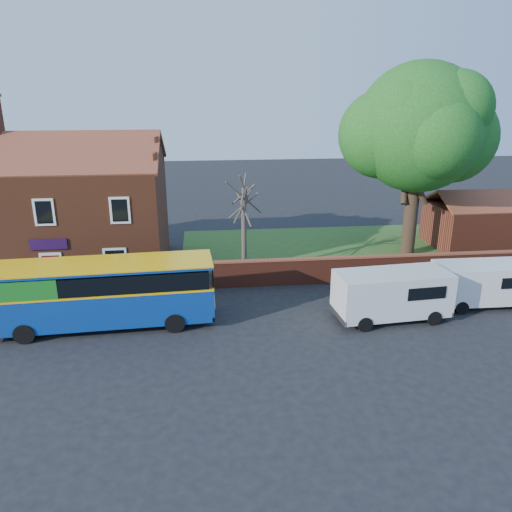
{
  "coord_description": "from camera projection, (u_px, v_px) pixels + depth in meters",
  "views": [
    {
      "loc": [
        1.5,
        -19.82,
        11.01
      ],
      "look_at": [
        4.23,
        5.0,
        2.52
      ],
      "focal_mm": 35.0,
      "sensor_mm": 36.0,
      "label": 1
    }
  ],
  "objects": [
    {
      "name": "van_near",
      "position": [
        392.0,
        293.0,
        24.55
      ],
      "size": [
        5.75,
        2.68,
        2.45
      ],
      "rotation": [
        0.0,
        0.0,
        0.08
      ],
      "color": "silver",
      "rests_on": "ground"
    },
    {
      "name": "large_tree",
      "position": [
        419.0,
        132.0,
        32.06
      ],
      "size": [
        10.38,
        8.21,
        12.66
      ],
      "color": "black",
      "rests_on": "ground"
    },
    {
      "name": "ground",
      "position": [
        173.0,
        349.0,
        22.04
      ],
      "size": [
        120.0,
        120.0,
        0.0
      ],
      "primitive_type": "plane",
      "color": "black",
      "rests_on": "ground"
    },
    {
      "name": "bare_tree",
      "position": [
        244.0,
        227.0,
        29.95
      ],
      "size": [
        2.21,
        2.64,
        5.9
      ],
      "color": "#4C4238",
      "rests_on": "ground"
    },
    {
      "name": "shop_building",
      "position": [
        65.0,
        216.0,
        31.04
      ],
      "size": [
        12.3,
        8.13,
        10.5
      ],
      "color": "brown",
      "rests_on": "ground"
    },
    {
      "name": "bus",
      "position": [
        94.0,
        291.0,
        23.63
      ],
      "size": [
        10.65,
        3.22,
        3.2
      ],
      "rotation": [
        0.0,
        0.0,
        0.05
      ],
      "color": "navy",
      "rests_on": "ground"
    },
    {
      "name": "kerb",
      "position": [
        36.0,
        316.0,
        25.06
      ],
      "size": [
        18.0,
        0.15,
        0.14
      ],
      "primitive_type": "cube",
      "color": "slate",
      "rests_on": "ground"
    },
    {
      "name": "pavement",
      "position": [
        46.0,
        302.0,
        26.71
      ],
      "size": [
        18.0,
        3.5,
        0.12
      ],
      "primitive_type": "cube",
      "color": "gray",
      "rests_on": "ground"
    },
    {
      "name": "boundary_wall",
      "position": [
        398.0,
        267.0,
        29.72
      ],
      "size": [
        22.0,
        0.38,
        1.6
      ],
      "color": "maroon",
      "rests_on": "ground"
    },
    {
      "name": "grass_strip",
      "position": [
        366.0,
        249.0,
        35.62
      ],
      "size": [
        26.0,
        12.0,
        0.04
      ],
      "primitive_type": "cube",
      "color": "#426B28",
      "rests_on": "ground"
    },
    {
      "name": "outbuilding",
      "position": [
        488.0,
        224.0,
        36.04
      ],
      "size": [
        8.2,
        5.06,
        4.17
      ],
      "color": "maroon",
      "rests_on": "ground"
    },
    {
      "name": "van_far",
      "position": [
        486.0,
        282.0,
        26.17
      ],
      "size": [
        5.27,
        2.25,
        2.3
      ],
      "rotation": [
        0.0,
        0.0,
        -0.01
      ],
      "color": "silver",
      "rests_on": "ground"
    }
  ]
}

